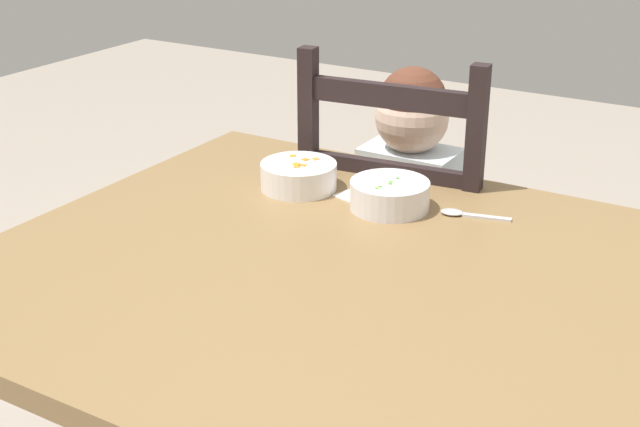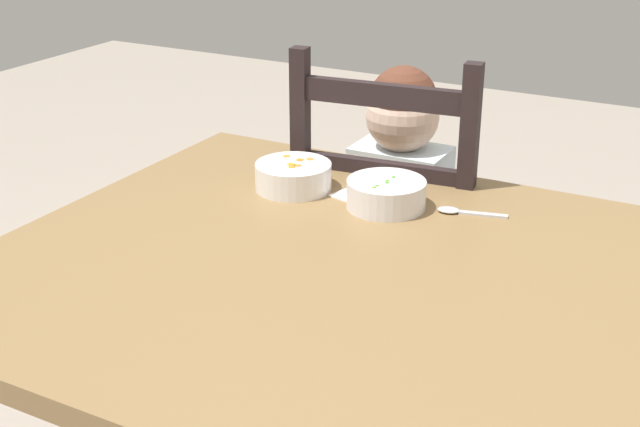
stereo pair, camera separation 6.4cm
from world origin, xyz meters
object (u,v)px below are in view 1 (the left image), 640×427
dining_table (326,315)px  child_figure (403,205)px  bowl_of_peas (390,194)px  dining_chair (404,266)px  spoon (462,214)px  bowl_of_carrots (299,175)px

dining_table → child_figure: size_ratio=1.22×
bowl_of_peas → dining_table: bearing=-86.1°
dining_chair → spoon: bearing=-46.8°
dining_chair → spoon: dining_chair is taller
child_figure → bowl_of_carrots: (-0.11, -0.29, 0.15)m
child_figure → bowl_of_peas: child_figure is taller
bowl_of_peas → child_figure: bearing=110.0°
bowl_of_peas → bowl_of_carrots: size_ratio=0.99×
spoon → child_figure: bearing=134.2°
bowl_of_carrots → spoon: (0.35, 0.04, -0.03)m
child_figure → spoon: 0.37m
bowl_of_carrots → spoon: bearing=6.4°
child_figure → bowl_of_peas: (0.11, -0.29, 0.15)m
bowl_of_peas → bowl_of_carrots: bearing=180.0°
bowl_of_peas → bowl_of_carrots: (-0.21, 0.00, -0.00)m
dining_chair → child_figure: (-0.01, -0.00, 0.16)m
child_figure → dining_table: bearing=-77.6°
spoon → bowl_of_peas: bearing=-164.2°
child_figure → bowl_of_peas: bearing=-70.0°
dining_chair → child_figure: dining_chair is taller
dining_table → bowl_of_carrots: (-0.23, 0.28, 0.13)m
dining_chair → bowl_of_carrots: (-0.11, -0.30, 0.31)m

